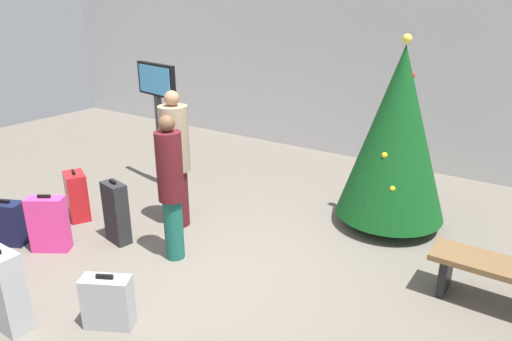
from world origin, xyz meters
The scene contains 13 objects.
ground_plane centered at (0.00, 0.00, 0.00)m, with size 16.00×16.00×0.00m, color #665E54.
back_wall centered at (0.00, 4.89, 1.76)m, with size 16.00×0.20×3.51m, color silver.
holiday_tree centered at (1.46, 2.37, 1.27)m, with size 1.42×1.42×2.51m.
flight_info_kiosk centered at (-2.12, 1.69, 1.39)m, with size 0.92×0.27×1.98m.
waiting_bench centered at (2.97, 1.19, 0.35)m, with size 1.29×0.44×0.48m.
traveller_0 centered at (-0.88, 0.75, 0.97)m, with size 0.52×0.52×1.84m.
traveller_1 centered at (-0.32, 0.09, 0.92)m, with size 0.32×0.32×1.73m.
suitcase_0 centered at (-0.71, -1.70, 0.40)m, with size 0.41×0.22×0.84m.
suitcase_1 centered at (-1.69, -0.64, 0.35)m, with size 0.47×0.40×0.73m.
suitcase_2 centered at (-2.18, 0.10, 0.33)m, with size 0.46×0.40×0.71m.
suitcase_3 centered at (0.04, -1.17, 0.26)m, with size 0.49×0.39×0.55m.
suitcase_5 centered at (-2.26, -0.83, 0.28)m, with size 0.45×0.37×0.59m.
suitcase_6 centered at (-1.19, -0.04, 0.40)m, with size 0.38×0.25×0.83m.
Camera 1 is at (3.18, -3.34, 2.87)m, focal length 32.32 mm.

